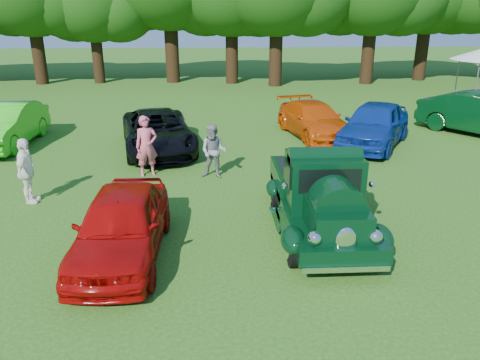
{
  "coord_description": "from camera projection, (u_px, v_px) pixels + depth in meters",
  "views": [
    {
      "loc": [
        -0.68,
        -9.35,
        4.85
      ],
      "look_at": [
        -0.12,
        1.01,
        1.1
      ],
      "focal_mm": 35.0,
      "sensor_mm": 36.0,
      "label": 1
    }
  ],
  "objects": [
    {
      "name": "back_car_lime",
      "position": [
        6.0,
        125.0,
        17.67
      ],
      "size": [
        1.7,
        4.81,
        1.58
      ],
      "primitive_type": "imported",
      "rotation": [
        0.0,
        0.0,
        -0.0
      ],
      "color": "green",
      "rests_on": "ground"
    },
    {
      "name": "red_convertible",
      "position": [
        122.0,
        225.0,
        9.63
      ],
      "size": [
        1.75,
        4.22,
        1.43
      ],
      "primitive_type": "imported",
      "rotation": [
        0.0,
        0.0,
        -0.01
      ],
      "color": "#990706",
      "rests_on": "ground"
    },
    {
      "name": "spectator_grey",
      "position": [
        214.0,
        151.0,
        14.23
      ],
      "size": [
        0.96,
        0.84,
        1.67
      ],
      "primitive_type": "imported",
      "rotation": [
        0.0,
        0.0,
        -0.29
      ],
      "color": "gray",
      "rests_on": "ground"
    },
    {
      "name": "back_car_blue",
      "position": [
        374.0,
        124.0,
        17.67
      ],
      "size": [
        4.22,
        5.17,
        1.66
      ],
      "primitive_type": "imported",
      "rotation": [
        0.0,
        0.0,
        -0.55
      ],
      "color": "navy",
      "rests_on": "ground"
    },
    {
      "name": "spectator_pink",
      "position": [
        147.0,
        146.0,
        14.39
      ],
      "size": [
        0.8,
        0.65,
        1.88
      ],
      "primitive_type": "imported",
      "rotation": [
        0.0,
        0.0,
        0.33
      ],
      "color": "#C65166",
      "rests_on": "ground"
    },
    {
      "name": "hero_pickup",
      "position": [
        320.0,
        197.0,
        10.77
      ],
      "size": [
        2.26,
        4.86,
        1.9
      ],
      "color": "black",
      "rests_on": "ground"
    },
    {
      "name": "ground",
      "position": [
        248.0,
        241.0,
        10.47
      ],
      "size": [
        120.0,
        120.0,
        0.0
      ],
      "primitive_type": "plane",
      "color": "#234E12",
      "rests_on": "ground"
    },
    {
      "name": "spectator_white",
      "position": [
        26.0,
        171.0,
        12.32
      ],
      "size": [
        0.46,
        1.05,
        1.76
      ],
      "primitive_type": "imported",
      "rotation": [
        0.0,
        0.0,
        1.6
      ],
      "color": "white",
      "rests_on": "ground"
    },
    {
      "name": "back_car_black",
      "position": [
        158.0,
        131.0,
        17.08
      ],
      "size": [
        3.4,
        5.58,
        1.45
      ],
      "primitive_type": "imported",
      "rotation": [
        0.0,
        0.0,
        0.2
      ],
      "color": "black",
      "rests_on": "ground"
    },
    {
      "name": "back_car_orange",
      "position": [
        314.0,
        120.0,
        19.07
      ],
      "size": [
        2.83,
        5.0,
        1.37
      ],
      "primitive_type": "imported",
      "rotation": [
        0.0,
        0.0,
        0.21
      ],
      "color": "#B93E06",
      "rests_on": "ground"
    }
  ]
}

